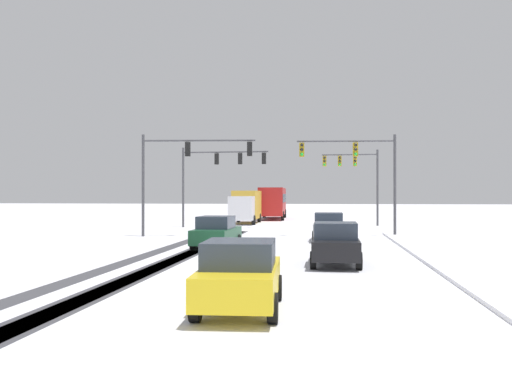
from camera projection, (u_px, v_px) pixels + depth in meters
wheel_track_left_lane at (175, 259)px, 22.76m from camera, size 0.73×35.19×0.01m
wheel_track_right_lane at (175, 259)px, 22.76m from camera, size 1.12×35.19×0.01m
wheel_track_center at (136, 259)px, 22.97m from camera, size 0.77×35.19×0.01m
sidewalk_kerb_right at (489, 268)px, 19.68m from camera, size 4.00×35.19×0.12m
traffic_signal_near_left at (183, 163)px, 35.26m from camera, size 7.24×0.87×6.50m
traffic_signal_far_left at (217, 168)px, 44.84m from camera, size 7.12×0.53×6.50m
traffic_signal_near_right at (360, 163)px, 35.45m from camera, size 6.31×0.77×6.50m
traffic_signal_far_right at (355, 170)px, 47.52m from camera, size 4.81×0.45×6.50m
car_grey_lead at (329, 227)px, 31.91m from camera, size 1.85×4.11×1.62m
car_dark_green_second at (216, 232)px, 27.02m from camera, size 1.96×4.16×1.62m
car_black_third at (336, 244)px, 20.93m from camera, size 1.85×4.11×1.62m
car_yellow_cab_fourth at (240, 275)px, 12.75m from camera, size 1.99×4.18×1.62m
bus_oncoming at (273, 201)px, 60.74m from camera, size 3.01×11.10×3.38m
box_truck_delivery at (246, 206)px, 51.14m from camera, size 2.38×7.43×3.02m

